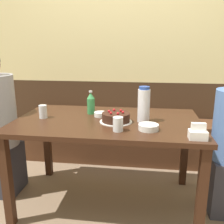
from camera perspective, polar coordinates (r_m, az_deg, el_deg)
The scene contains 12 objects.
ground_plane at distance 2.27m, azimuth -0.95°, elevation -19.62°, with size 12.00×12.00×0.00m, color #846B51.
back_wall at distance 2.92m, azimuth 2.13°, elevation 14.10°, with size 4.80×0.04×2.50m.
bench_seat at distance 2.89m, azimuth 1.50°, elevation -6.41°, with size 2.29×0.38×0.48m.
dining_table at distance 1.98m, azimuth -1.03°, elevation -4.14°, with size 1.44×0.85×0.73m.
birthday_cake at distance 1.89m, azimuth 0.89°, elevation -1.28°, with size 0.25×0.25×0.09m.
water_pitcher at distance 1.89m, azimuth 7.28°, elevation 1.66°, with size 0.09×0.09×0.27m.
soju_bottle at distance 2.11m, azimuth -4.85°, elevation 2.06°, with size 0.07×0.07×0.20m.
napkin_holder at distance 1.63m, azimuth 19.05°, elevation -4.62°, with size 0.11×0.08×0.11m.
bowl_soup_white at distance 1.73m, azimuth 8.33°, elevation -3.43°, with size 0.14×0.14×0.04m.
bowl_rice_small at distance 2.04m, azimuth -2.63°, elevation -0.52°, with size 0.11×0.11×0.04m.
glass_water_tall at distance 2.06m, azimuth -15.49°, elevation 0.08°, with size 0.06×0.06×0.10m.
glass_tumbler_short at distance 1.68m, azimuth 1.38°, elevation -2.78°, with size 0.07×0.07×0.10m.
Camera 1 is at (0.29, -1.85, 1.28)m, focal length 40.00 mm.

